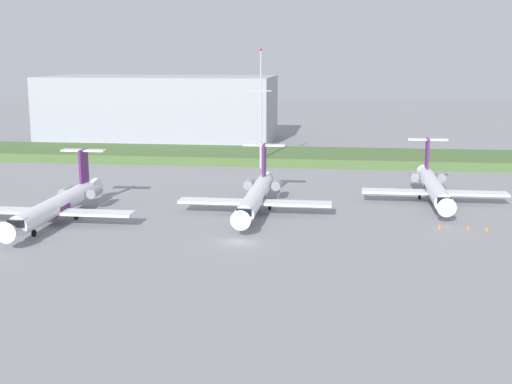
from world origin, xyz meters
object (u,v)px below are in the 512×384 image
object	(u,v)px
antenna_mast	(261,120)
regional_jet_third	(433,186)
regional_jet_second	(256,196)
regional_jet_nearest	(58,204)
safety_cone_front_marker	(439,226)
safety_cone_mid_marker	(468,228)
safety_cone_rear_marker	(487,229)

from	to	relation	value
antenna_mast	regional_jet_third	bearing A→B (deg)	-42.71
regional_jet_second	antenna_mast	size ratio (longest dim) A/B	1.26
regional_jet_nearest	safety_cone_front_marker	bearing A→B (deg)	3.37
safety_cone_mid_marker	regional_jet_nearest	bearing A→B (deg)	-177.02
regional_jet_second	safety_cone_rear_marker	distance (m)	33.30
regional_jet_second	safety_cone_mid_marker	bearing A→B (deg)	-12.86
regional_jet_third	antenna_mast	world-z (taller)	antenna_mast
regional_jet_second	safety_cone_mid_marker	xyz separation A→B (m)	(30.00, -6.85, -2.26)
regional_jet_second	safety_cone_rear_marker	bearing A→B (deg)	-12.36
safety_cone_mid_marker	regional_jet_second	bearing A→B (deg)	167.14
regional_jet_nearest	safety_cone_mid_marker	bearing A→B (deg)	2.98
safety_cone_mid_marker	antenna_mast	bearing A→B (deg)	126.00
regional_jet_second	safety_cone_mid_marker	world-z (taller)	regional_jet_second
regional_jet_nearest	regional_jet_second	bearing A→B (deg)	19.94
safety_cone_front_marker	safety_cone_mid_marker	world-z (taller)	same
regional_jet_second	antenna_mast	bearing A→B (deg)	95.98
regional_jet_third	antenna_mast	xyz separation A→B (m)	(-31.63, 29.20, 7.63)
regional_jet_second	safety_cone_mid_marker	size ratio (longest dim) A/B	56.36
antenna_mast	safety_cone_rear_marker	distance (m)	60.70
regional_jet_third	antenna_mast	distance (m)	43.72
antenna_mast	safety_cone_front_marker	distance (m)	56.79
regional_jet_second	regional_jet_third	size ratio (longest dim) A/B	1.00
regional_jet_second	safety_cone_mid_marker	distance (m)	30.85
antenna_mast	safety_cone_mid_marker	xyz separation A→B (m)	(34.21, -47.08, -9.89)
safety_cone_front_marker	safety_cone_mid_marker	bearing A→B (deg)	-2.42
regional_jet_nearest	regional_jet_second	world-z (taller)	same
regional_jet_nearest	safety_cone_rear_marker	size ratio (longest dim) A/B	56.36
regional_jet_nearest	regional_jet_second	distance (m)	28.82
antenna_mast	safety_cone_rear_marker	bearing A→B (deg)	-52.24
safety_cone_front_marker	regional_jet_third	bearing A→B (deg)	86.11
safety_cone_mid_marker	safety_cone_rear_marker	world-z (taller)	same
regional_jet_nearest	regional_jet_second	xyz separation A→B (m)	(27.09, 9.83, 0.00)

